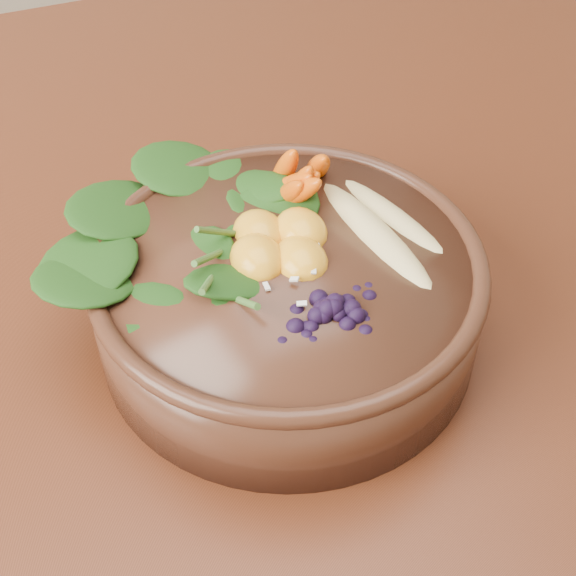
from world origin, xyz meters
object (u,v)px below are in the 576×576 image
banana_halves (385,209)px  blueberry_pile (333,292)px  dining_table (293,279)px  mandarin_cluster (279,229)px  kale_heap (197,208)px  carrot_cluster (302,141)px  stoneware_bowl (288,298)px

banana_halves → blueberry_pile: 0.09m
dining_table → mandarin_cluster: mandarin_cluster is taller
dining_table → kale_heap: (-0.11, -0.09, 0.18)m
kale_heap → blueberry_pile: size_ratio=1.42×
kale_heap → blueberry_pile: 0.12m
mandarin_cluster → kale_heap: bearing=142.9°
dining_table → carrot_cluster: size_ratio=22.14×
dining_table → kale_heap: 0.23m
banana_halves → blueberry_pile: blueberry_pile is taller
stoneware_bowl → carrot_cluster: bearing=61.0°
carrot_cluster → blueberry_pile: 0.13m
stoneware_bowl → blueberry_pile: size_ratio=2.16×
kale_heap → blueberry_pile: (0.05, -0.10, -0.00)m
blueberry_pile → dining_table: bearing=74.2°
stoneware_bowl → carrot_cluster: (0.04, 0.07, 0.07)m
blueberry_pile → carrot_cluster: bearing=75.2°
dining_table → mandarin_cluster: size_ratio=19.25×
dining_table → carrot_cluster: (-0.02, -0.06, 0.20)m
stoneware_bowl → banana_halves: (0.07, 0.01, 0.05)m
kale_heap → banana_halves: kale_heap is taller
carrot_cluster → banana_halves: size_ratio=0.48×
dining_table → stoneware_bowl: 0.20m
kale_heap → carrot_cluster: size_ratio=2.38×
banana_halves → stoneware_bowl: bearing=-177.3°
blueberry_pile → stoneware_bowl: bearing=97.6°
kale_heap → banana_halves: bearing=-18.8°
carrot_cluster → blueberry_pile: size_ratio=0.60×
banana_halves → blueberry_pile: size_ratio=1.24×
dining_table → mandarin_cluster: (-0.06, -0.12, 0.18)m
carrot_cluster → blueberry_pile: carrot_cluster is taller
stoneware_bowl → mandarin_cluster: bearing=88.4°
stoneware_bowl → banana_halves: 0.09m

